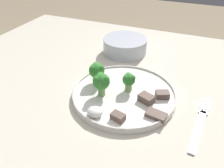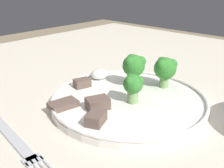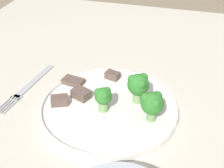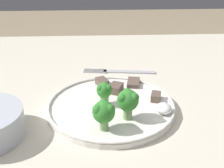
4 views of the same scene
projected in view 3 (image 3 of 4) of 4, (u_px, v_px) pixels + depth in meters
name	position (u px, v px, depth m)	size (l,w,h in m)	color
table	(137.00, 128.00, 0.73)	(1.20, 1.16, 0.71)	beige
dinner_plate	(109.00, 107.00, 0.65)	(0.29, 0.29, 0.02)	white
fork	(28.00, 87.00, 0.73)	(0.04, 0.21, 0.00)	#B2B2B7
broccoli_floret_near_rim_left	(152.00, 103.00, 0.59)	(0.05, 0.04, 0.06)	#7FA866
broccoli_floret_center_left	(139.00, 85.00, 0.64)	(0.05, 0.05, 0.07)	#7FA866
broccoli_floret_back_left	(103.00, 97.00, 0.62)	(0.04, 0.03, 0.05)	#7FA866
meat_slice_front_slice	(60.00, 100.00, 0.65)	(0.04, 0.04, 0.02)	brown
meat_slice_middle_slice	(81.00, 94.00, 0.67)	(0.05, 0.04, 0.02)	brown
meat_slice_rear_slice	(112.00, 75.00, 0.73)	(0.04, 0.03, 0.02)	brown
meat_slice_edge_slice	(73.00, 81.00, 0.72)	(0.05, 0.04, 0.01)	brown
sauce_dollop	(137.00, 76.00, 0.72)	(0.04, 0.04, 0.02)	white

